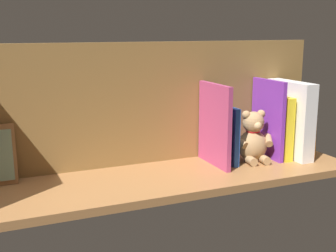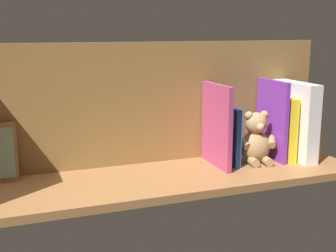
# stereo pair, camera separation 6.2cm
# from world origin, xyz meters

# --- Properties ---
(ground_plane) EXTENTS (1.12, 0.32, 0.02)m
(ground_plane) POSITION_xyz_m (0.00, 0.00, -0.01)
(ground_plane) COLOR #9E6B3D
(shelf_back_panel) EXTENTS (1.12, 0.02, 0.37)m
(shelf_back_panel) POSITION_xyz_m (0.00, -0.14, 0.18)
(shelf_back_panel) COLOR olive
(shelf_back_panel) RESTS_ON ground_plane
(book_0) EXTENTS (0.03, 0.17, 0.18)m
(book_0) POSITION_xyz_m (-0.48, -0.04, 0.09)
(book_0) COLOR orange
(book_0) RESTS_ON ground_plane
(dictionary_thick_white) EXTENTS (0.05, 0.20, 0.24)m
(dictionary_thick_white) POSITION_xyz_m (-0.44, -0.02, 0.12)
(dictionary_thick_white) COLOR white
(dictionary_thick_white) RESTS_ON ground_plane
(book_1) EXTENTS (0.03, 0.16, 0.20)m
(book_1) POSITION_xyz_m (-0.39, -0.04, 0.10)
(book_1) COLOR yellow
(book_1) RESTS_ON ground_plane
(book_2) EXTENTS (0.01, 0.16, 0.25)m
(book_2) POSITION_xyz_m (-0.36, -0.04, 0.12)
(book_2) COLOR purple
(book_2) RESTS_ON ground_plane
(teddy_bear) EXTENTS (0.13, 0.11, 0.16)m
(teddy_bear) POSITION_xyz_m (-0.29, -0.02, 0.07)
(teddy_bear) COLOR tan
(teddy_bear) RESTS_ON ground_plane
(book_3) EXTENTS (0.02, 0.15, 0.18)m
(book_3) POSITION_xyz_m (-0.21, -0.05, 0.09)
(book_3) COLOR blue
(book_3) RESTS_ON ground_plane
(book_4) EXTENTS (0.01, 0.14, 0.17)m
(book_4) POSITION_xyz_m (-0.19, -0.05, 0.09)
(book_4) COLOR #B23F72
(book_4) RESTS_ON ground_plane
(book_5) EXTENTS (0.01, 0.18, 0.25)m
(book_5) POSITION_xyz_m (-0.17, -0.03, 0.12)
(book_5) COLOR #B23F72
(book_5) RESTS_ON ground_plane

